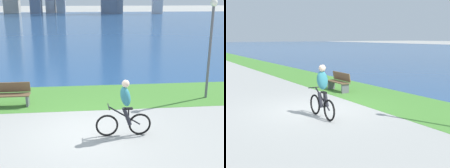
{
  "view_description": "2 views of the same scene",
  "coord_description": "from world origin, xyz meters",
  "views": [
    {
      "loc": [
        -0.21,
        -8.5,
        3.96
      ],
      "look_at": [
        0.79,
        1.09,
        1.2
      ],
      "focal_mm": 48.39,
      "sensor_mm": 36.0,
      "label": 1
    },
    {
      "loc": [
        9.51,
        -4.78,
        2.58
      ],
      "look_at": [
        0.97,
        0.29,
        1.04
      ],
      "focal_mm": 49.0,
      "sensor_mm": 36.0,
      "label": 2
    }
  ],
  "objects": [
    {
      "name": "cyclist_lead",
      "position": [
        1.02,
        -0.33,
        0.84
      ],
      "size": [
        1.66,
        0.52,
        1.71
      ],
      "color": "black",
      "rests_on": "ground"
    },
    {
      "name": "grass_strip_bayside",
      "position": [
        0.0,
        3.46,
        0.0
      ],
      "size": [
        120.0,
        3.26,
        0.01
      ],
      "primitive_type": "cube",
      "color": "#478433",
      "rests_on": "ground"
    },
    {
      "name": "bench_near_path",
      "position": [
        -2.92,
        2.66,
        0.45
      ],
      "size": [
        1.5,
        0.47,
        0.9
      ],
      "color": "brown",
      "rests_on": "ground"
    },
    {
      "name": "ground_plane",
      "position": [
        0.0,
        0.0,
        0.0
      ],
      "size": [
        300.0,
        300.0,
        0.0
      ],
      "primitive_type": "plane",
      "color": "#9E9E99"
    }
  ]
}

